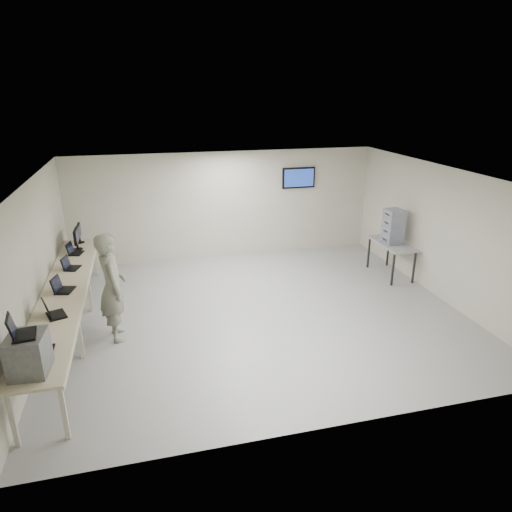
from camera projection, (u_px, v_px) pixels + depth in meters
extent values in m
cube|color=#A2A2A2|center=(258.00, 312.00, 9.30)|extent=(8.00, 7.00, 0.01)
cube|color=white|center=(259.00, 175.00, 8.34)|extent=(8.00, 7.00, 0.01)
cube|color=beige|center=(225.00, 205.00, 12.00)|extent=(8.00, 0.01, 2.80)
cube|color=beige|center=(330.00, 337.00, 5.63)|extent=(8.00, 0.01, 2.80)
cube|color=beige|center=(35.00, 266.00, 7.89)|extent=(0.01, 7.00, 2.80)
cube|color=beige|center=(439.00, 232.00, 9.74)|extent=(0.01, 7.00, 2.80)
cube|color=black|center=(298.00, 177.00, 12.22)|extent=(0.15, 0.04, 0.15)
cube|color=black|center=(299.00, 178.00, 12.19)|extent=(0.90, 0.06, 0.55)
cube|color=navy|center=(299.00, 178.00, 12.15)|extent=(0.82, 0.01, 0.47)
cube|color=beige|center=(64.00, 291.00, 8.17)|extent=(0.75, 6.00, 0.04)
cube|color=beige|center=(87.00, 290.00, 8.26)|extent=(0.02, 6.00, 0.06)
cube|color=beige|center=(12.00, 419.00, 5.66)|extent=(0.06, 0.06, 0.86)
cube|color=beige|center=(64.00, 411.00, 5.80)|extent=(0.06, 0.06, 0.86)
cube|color=beige|center=(41.00, 340.00, 7.43)|extent=(0.06, 0.06, 0.86)
cube|color=beige|center=(80.00, 336.00, 7.57)|extent=(0.06, 0.06, 0.86)
cube|color=beige|center=(58.00, 295.00, 9.07)|extent=(0.06, 0.06, 0.86)
cube|color=beige|center=(89.00, 292.00, 9.21)|extent=(0.06, 0.06, 0.86)
cube|color=beige|center=(70.00, 261.00, 10.85)|extent=(0.06, 0.06, 0.86)
cube|color=beige|center=(96.00, 259.00, 10.98)|extent=(0.06, 0.06, 0.86)
cube|color=gray|center=(28.00, 354.00, 5.70)|extent=(0.48, 0.53, 0.53)
cube|color=black|center=(25.00, 335.00, 5.61)|extent=(0.31, 0.40, 0.02)
cube|color=black|center=(11.00, 326.00, 5.53)|extent=(0.12, 0.35, 0.26)
cube|color=black|center=(12.00, 326.00, 5.53)|extent=(0.09, 0.31, 0.22)
cube|color=black|center=(44.00, 351.00, 6.23)|extent=(0.25, 0.34, 0.02)
cube|color=black|center=(33.00, 344.00, 6.16)|extent=(0.07, 0.32, 0.24)
cube|color=black|center=(34.00, 344.00, 6.16)|extent=(0.05, 0.28, 0.20)
cube|color=black|center=(57.00, 315.00, 7.23)|extent=(0.37, 0.43, 0.02)
cube|color=black|center=(46.00, 308.00, 7.15)|extent=(0.18, 0.35, 0.26)
cube|color=black|center=(47.00, 308.00, 7.15)|extent=(0.15, 0.30, 0.22)
cube|color=black|center=(65.00, 290.00, 8.11)|extent=(0.35, 0.42, 0.02)
cube|color=black|center=(56.00, 284.00, 8.03)|extent=(0.15, 0.35, 0.26)
cube|color=black|center=(57.00, 284.00, 8.03)|extent=(0.12, 0.31, 0.22)
cube|color=black|center=(73.00, 268.00, 9.11)|extent=(0.32, 0.39, 0.02)
cube|color=black|center=(65.00, 263.00, 9.04)|extent=(0.15, 0.32, 0.24)
cube|color=black|center=(66.00, 263.00, 9.05)|extent=(0.12, 0.28, 0.20)
cube|color=black|center=(76.00, 253.00, 9.94)|extent=(0.31, 0.38, 0.02)
cube|color=black|center=(70.00, 248.00, 9.87)|extent=(0.14, 0.32, 0.24)
cube|color=black|center=(70.00, 248.00, 9.87)|extent=(0.11, 0.28, 0.20)
cylinder|color=black|center=(78.00, 249.00, 10.21)|extent=(0.21, 0.21, 0.02)
cube|color=black|center=(77.00, 245.00, 10.18)|extent=(0.04, 0.03, 0.17)
cube|color=black|center=(76.00, 236.00, 10.11)|extent=(0.05, 0.48, 0.32)
cube|color=black|center=(77.00, 236.00, 10.11)|extent=(0.00, 0.44, 0.27)
cylinder|color=black|center=(80.00, 242.00, 10.66)|extent=(0.20, 0.20, 0.01)
cube|color=black|center=(80.00, 239.00, 10.63)|extent=(0.04, 0.03, 0.16)
cube|color=black|center=(79.00, 231.00, 10.56)|extent=(0.05, 0.44, 0.30)
cube|color=black|center=(80.00, 231.00, 10.57)|extent=(0.00, 0.40, 0.25)
imported|color=slate|center=(112.00, 287.00, 8.04)|extent=(0.60, 0.80, 1.99)
cube|color=gray|center=(392.00, 244.00, 10.89)|extent=(0.64, 1.38, 0.04)
cube|color=black|center=(393.00, 269.00, 10.43)|extent=(0.04, 0.04, 0.79)
cube|color=black|center=(369.00, 253.00, 11.51)|extent=(0.04, 0.04, 0.79)
cube|color=black|center=(414.00, 267.00, 10.56)|extent=(0.04, 0.04, 0.79)
cube|color=black|center=(388.00, 251.00, 11.63)|extent=(0.04, 0.04, 0.79)
cube|color=gray|center=(392.00, 239.00, 10.84)|extent=(0.39, 0.43, 0.20)
cube|color=gray|center=(393.00, 231.00, 10.77)|extent=(0.39, 0.43, 0.20)
cube|color=gray|center=(394.00, 222.00, 10.70)|extent=(0.39, 0.43, 0.20)
cube|color=gray|center=(395.00, 214.00, 10.63)|extent=(0.39, 0.43, 0.20)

